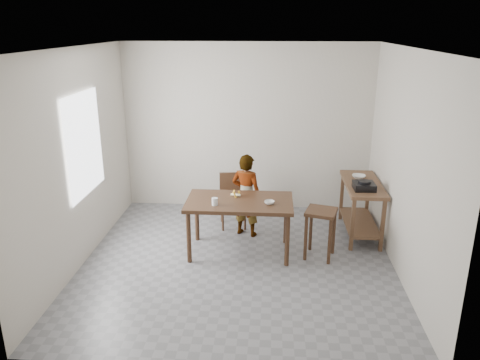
# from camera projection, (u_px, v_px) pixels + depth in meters

# --- Properties ---
(floor) EXTENTS (4.00, 4.00, 0.04)m
(floor) POSITION_uv_depth(u_px,v_px,m) (238.00, 264.00, 6.11)
(floor) COLOR slate
(floor) RESTS_ON ground
(ceiling) EXTENTS (4.00, 4.00, 0.04)m
(ceiling) POSITION_uv_depth(u_px,v_px,m) (237.00, 46.00, 5.23)
(ceiling) COLOR white
(ceiling) RESTS_ON wall_back
(wall_back) EXTENTS (4.00, 0.04, 2.70)m
(wall_back) POSITION_uv_depth(u_px,v_px,m) (247.00, 128.00, 7.58)
(wall_back) COLOR beige
(wall_back) RESTS_ON ground
(wall_front) EXTENTS (4.00, 0.04, 2.70)m
(wall_front) POSITION_uv_depth(u_px,v_px,m) (219.00, 234.00, 3.76)
(wall_front) COLOR beige
(wall_front) RESTS_ON ground
(wall_left) EXTENTS (0.04, 4.00, 2.70)m
(wall_left) POSITION_uv_depth(u_px,v_px,m) (76.00, 160.00, 5.80)
(wall_left) COLOR beige
(wall_left) RESTS_ON ground
(wall_right) EXTENTS (0.04, 4.00, 2.70)m
(wall_right) POSITION_uv_depth(u_px,v_px,m) (408.00, 167.00, 5.53)
(wall_right) COLOR beige
(wall_right) RESTS_ON ground
(window_pane) EXTENTS (0.02, 1.10, 1.30)m
(window_pane) POSITION_uv_depth(u_px,v_px,m) (85.00, 144.00, 5.94)
(window_pane) COLOR white
(window_pane) RESTS_ON wall_left
(dining_table) EXTENTS (1.40, 0.80, 0.75)m
(dining_table) POSITION_uv_depth(u_px,v_px,m) (239.00, 227.00, 6.26)
(dining_table) COLOR #3D2617
(dining_table) RESTS_ON floor
(prep_counter) EXTENTS (0.50, 1.20, 0.80)m
(prep_counter) POSITION_uv_depth(u_px,v_px,m) (361.00, 209.00, 6.80)
(prep_counter) COLOR brown
(prep_counter) RESTS_ON floor
(child) EXTENTS (0.52, 0.43, 1.22)m
(child) POSITION_uv_depth(u_px,v_px,m) (246.00, 195.00, 6.72)
(child) COLOR white
(child) RESTS_ON floor
(dining_chair) EXTENTS (0.44, 0.44, 0.81)m
(dining_chair) POSITION_uv_depth(u_px,v_px,m) (233.00, 201.00, 7.08)
(dining_chair) COLOR #3D2617
(dining_chair) RESTS_ON floor
(stool) EXTENTS (0.47, 0.47, 0.67)m
(stool) POSITION_uv_depth(u_px,v_px,m) (320.00, 234.00, 6.15)
(stool) COLOR #3D2617
(stool) RESTS_ON floor
(glass_tumbler) EXTENTS (0.08, 0.08, 0.10)m
(glass_tumbler) POSITION_uv_depth(u_px,v_px,m) (215.00, 202.00, 5.97)
(glass_tumbler) COLOR silver
(glass_tumbler) RESTS_ON dining_table
(small_bowl) EXTENTS (0.14, 0.14, 0.04)m
(small_bowl) POSITION_uv_depth(u_px,v_px,m) (269.00, 202.00, 6.02)
(small_bowl) COLOR silver
(small_bowl) RESTS_ON dining_table
(banana) EXTENTS (0.19, 0.17, 0.06)m
(banana) POSITION_uv_depth(u_px,v_px,m) (236.00, 194.00, 6.28)
(banana) COLOR yellow
(banana) RESTS_ON dining_table
(serving_bowl) EXTENTS (0.22, 0.22, 0.05)m
(serving_bowl) POSITION_uv_depth(u_px,v_px,m) (359.00, 177.00, 6.86)
(serving_bowl) COLOR silver
(serving_bowl) RESTS_ON prep_counter
(gas_burner) EXTENTS (0.29, 0.29, 0.09)m
(gas_burner) POSITION_uv_depth(u_px,v_px,m) (364.00, 186.00, 6.39)
(gas_burner) COLOR black
(gas_burner) RESTS_ON prep_counter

